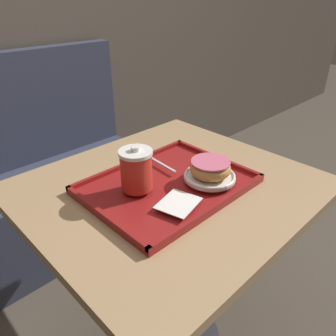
{
  "coord_description": "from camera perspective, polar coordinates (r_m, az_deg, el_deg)",
  "views": [
    {
      "loc": [
        -0.58,
        -0.59,
        1.24
      ],
      "look_at": [
        -0.02,
        -0.01,
        0.8
      ],
      "focal_mm": 35.0,
      "sensor_mm": 36.0,
      "label": 1
    }
  ],
  "objects": [
    {
      "name": "booth_bench",
      "position": [
        1.8,
        -20.99,
        -4.41
      ],
      "size": [
        1.12,
        0.44,
        1.0
      ],
      "color": "#33384C",
      "rests_on": "ground_plane"
    },
    {
      "name": "cafe_table",
      "position": [
        1.07,
        0.28,
        -11.24
      ],
      "size": [
        0.8,
        0.73,
        0.74
      ],
      "color": "tan",
      "rests_on": "ground_plane"
    },
    {
      "name": "serving_tray",
      "position": [
        0.94,
        -0.0,
        -3.01
      ],
      "size": [
        0.45,
        0.35,
        0.02
      ],
      "color": "maroon",
      "rests_on": "cafe_table"
    },
    {
      "name": "napkin_paper",
      "position": [
        0.84,
        1.81,
        -6.11
      ],
      "size": [
        0.12,
        0.11,
        0.0
      ],
      "rotation": [
        0.0,
        0.0,
        0.25
      ],
      "color": "white",
      "rests_on": "serving_tray"
    },
    {
      "name": "coffee_cup_front",
      "position": [
        0.88,
        -5.54,
        -0.23
      ],
      "size": [
        0.09,
        0.09,
        0.12
      ],
      "color": "red",
      "rests_on": "serving_tray"
    },
    {
      "name": "plate_with_chocolate_donut",
      "position": [
        0.95,
        7.26,
        -1.44
      ],
      "size": [
        0.15,
        0.15,
        0.01
      ],
      "color": "white",
      "rests_on": "serving_tray"
    },
    {
      "name": "donut_chocolate_glazed",
      "position": [
        0.94,
        7.36,
        0.06
      ],
      "size": [
        0.12,
        0.12,
        0.04
      ],
      "color": "tan",
      "rests_on": "plate_with_chocolate_donut"
    },
    {
      "name": "spoon",
      "position": [
        1.05,
        -2.74,
        1.74
      ],
      "size": [
        0.03,
        0.15,
        0.01
      ],
      "rotation": [
        0.0,
        0.0,
        1.49
      ],
      "color": "silver",
      "rests_on": "serving_tray"
    }
  ]
}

